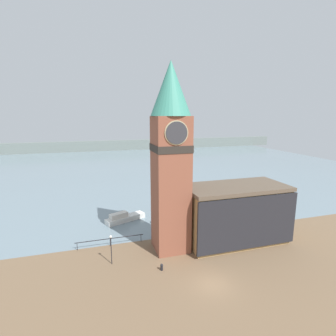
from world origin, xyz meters
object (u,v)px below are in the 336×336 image
pier_building (235,213)px  boat_near (124,218)px  clock_tower (171,155)px  lamp_post (111,244)px  mooring_bollard_near (162,267)px

pier_building → boat_near: bearing=141.2°
clock_tower → lamp_post: 12.90m
lamp_post → boat_near: bearing=76.2°
pier_building → boat_near: pier_building is taller
clock_tower → mooring_bollard_near: 13.31m
clock_tower → boat_near: size_ratio=3.42×
boat_near → lamp_post: size_ratio=1.90×
boat_near → pier_building: bearing=-60.6°
boat_near → mooring_bollard_near: boat_near is taller
pier_building → boat_near: size_ratio=2.04×
clock_tower → pier_building: clock_tower is taller
clock_tower → lamp_post: bearing=-168.5°
clock_tower → pier_building: 12.71m
pier_building → lamp_post: (-17.20, -1.13, -1.45)m
mooring_bollard_near → lamp_post: bearing=150.9°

